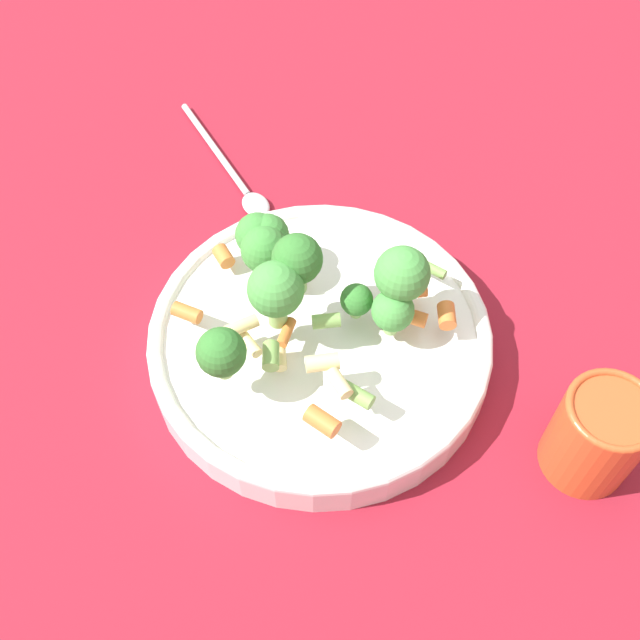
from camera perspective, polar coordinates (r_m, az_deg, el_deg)
name	(u,v)px	position (r m, az deg, el deg)	size (l,w,h in m)	color
ground_plane	(320,353)	(0.66, 0.00, -2.50)	(3.00, 3.00, 0.00)	maroon
bowl	(320,340)	(0.65, 0.00, -1.51)	(0.29, 0.29, 0.04)	white
pasta_salad	(306,280)	(0.61, -1.07, 3.07)	(0.22, 0.24, 0.09)	#8CB766
cup	(597,434)	(0.61, 20.38, -8.17)	(0.07, 0.07, 0.09)	#CC4C23
spoon	(236,178)	(0.80, -6.41, 10.68)	(0.20, 0.05, 0.01)	silver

